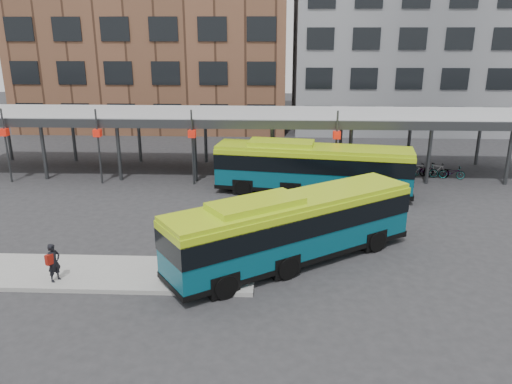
# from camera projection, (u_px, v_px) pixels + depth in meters

# --- Properties ---
(ground) EXTENTS (120.00, 120.00, 0.00)m
(ground) POSITION_uv_depth(u_px,v_px,m) (225.00, 247.00, 22.80)
(ground) COLOR #28282B
(ground) RESTS_ON ground
(boarding_island) EXTENTS (14.00, 3.00, 0.18)m
(boarding_island) POSITION_uv_depth(u_px,v_px,m) (82.00, 273.00, 20.14)
(boarding_island) COLOR gray
(boarding_island) RESTS_ON ground
(canopy) EXTENTS (40.00, 6.53, 4.80)m
(canopy) POSITION_uv_depth(u_px,v_px,m) (242.00, 116.00, 33.84)
(canopy) COLOR #999B9E
(canopy) RESTS_ON ground
(building_brick) EXTENTS (26.00, 14.00, 22.00)m
(building_brick) POSITION_uv_depth(u_px,v_px,m) (157.00, 15.00, 50.26)
(building_brick) COLOR brown
(building_brick) RESTS_ON ground
(building_grey) EXTENTS (24.00, 14.00, 20.00)m
(building_grey) POSITION_uv_depth(u_px,v_px,m) (416.00, 25.00, 49.51)
(building_grey) COLOR slate
(building_grey) RESTS_ON ground
(bus_front) EXTENTS (10.63, 8.43, 3.11)m
(bus_front) POSITION_uv_depth(u_px,v_px,m) (293.00, 226.00, 20.82)
(bus_front) COLOR #084A5C
(bus_front) RESTS_ON ground
(bus_rear) EXTENTS (11.81, 4.21, 3.19)m
(bus_rear) POSITION_uv_depth(u_px,v_px,m) (312.00, 167.00, 29.81)
(bus_rear) COLOR #084A5C
(bus_rear) RESTS_ON ground
(pedestrian) EXTENTS (0.59, 0.66, 1.52)m
(pedestrian) POSITION_uv_depth(u_px,v_px,m) (54.00, 262.00, 19.10)
(pedestrian) COLOR black
(pedestrian) RESTS_ON boarding_island
(bike_rack) EXTENTS (4.70, 1.43, 1.02)m
(bike_rack) POSITION_uv_depth(u_px,v_px,m) (427.00, 170.00, 33.57)
(bike_rack) COLOR slate
(bike_rack) RESTS_ON ground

